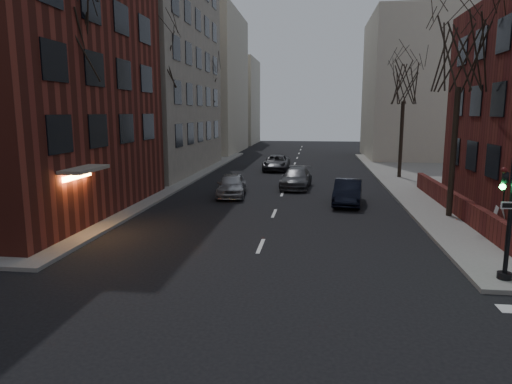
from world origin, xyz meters
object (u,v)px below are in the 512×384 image
at_px(traffic_signal, 507,224).
at_px(car_lane_far, 276,163).
at_px(streetlamp_far, 217,122).
at_px(tree_left_c, 206,84).
at_px(tree_right_b, 404,82).
at_px(tree_left_a, 65,37).
at_px(car_lane_gray, 296,178).
at_px(tree_left_b, 158,59).
at_px(sandwich_board, 499,216).
at_px(parked_sedan, 348,192).
at_px(streetlamp_near, 149,129).
at_px(tree_right_a, 461,53).
at_px(car_lane_silver, 232,185).

relative_size(traffic_signal, car_lane_far, 0.81).
bearing_deg(streetlamp_far, tree_left_c, -106.70).
bearing_deg(tree_right_b, traffic_signal, -92.15).
height_order(tree_left_a, tree_right_b, tree_left_a).
xyz_separation_m(traffic_signal, tree_right_b, (0.86, 23.01, 5.68)).
xyz_separation_m(tree_left_a, car_lane_gray, (9.60, 12.41, -7.78)).
bearing_deg(tree_left_b, tree_left_a, -90.00).
bearing_deg(traffic_signal, tree_right_b, 87.85).
xyz_separation_m(tree_left_a, tree_left_c, (0.00, 26.00, -0.44)).
bearing_deg(traffic_signal, tree_left_a, 163.35).
distance_m(tree_left_a, sandwich_board, 20.79).
relative_size(tree_left_a, parked_sedan, 2.37).
height_order(tree_left_c, parked_sedan, tree_left_c).
relative_size(parked_sedan, car_lane_far, 0.88).
height_order(car_lane_gray, sandwich_board, car_lane_gray).
distance_m(streetlamp_near, car_lane_far, 16.11).
bearing_deg(car_lane_gray, tree_left_a, -123.41).
xyz_separation_m(streetlamp_near, parked_sedan, (12.20, -1.00, -3.52)).
bearing_deg(tree_right_a, tree_left_a, -167.20).
bearing_deg(tree_right_a, traffic_signal, -95.47).
bearing_deg(car_lane_silver, tree_left_c, 102.19).
height_order(tree_left_a, car_lane_gray, tree_left_a).
bearing_deg(car_lane_far, tree_left_c, 152.94).
distance_m(traffic_signal, tree_left_b, 24.87).
bearing_deg(traffic_signal, tree_right_a, 84.53).
xyz_separation_m(tree_left_c, streetlamp_near, (0.60, -18.00, -3.79)).
bearing_deg(traffic_signal, car_lane_gray, 112.28).
xyz_separation_m(traffic_signal, car_lane_far, (-9.37, 27.18, -1.22)).
distance_m(tree_right_b, sandwich_board, 17.61).
xyz_separation_m(tree_left_a, tree_right_b, (17.60, 18.00, -0.88)).
relative_size(tree_right_a, parked_sedan, 2.24).
height_order(tree_left_b, tree_right_b, tree_left_b).
bearing_deg(car_lane_silver, tree_right_b, 32.35).
xyz_separation_m(tree_right_b, car_lane_gray, (-8.00, -5.59, -6.89)).
relative_size(tree_left_a, car_lane_far, 2.07).
xyz_separation_m(tree_left_a, car_lane_silver, (5.68, 8.60, -7.75)).
relative_size(car_lane_gray, car_lane_far, 0.97).
distance_m(tree_left_c, car_lane_gray, 18.18).
bearing_deg(streetlamp_near, tree_left_c, 91.91).
relative_size(tree_right_b, car_lane_far, 1.85).
xyz_separation_m(tree_left_a, parked_sedan, (12.80, 7.00, -7.76)).
bearing_deg(car_lane_gray, sandwich_board, -43.45).
bearing_deg(car_lane_silver, tree_left_a, -129.29).
xyz_separation_m(tree_right_a, car_lane_far, (-10.23, 18.18, -7.34)).
height_order(tree_right_a, tree_right_b, tree_right_a).
relative_size(tree_left_c, tree_right_b, 1.06).
bearing_deg(tree_left_c, streetlamp_near, -88.09).
height_order(tree_right_a, car_lane_gray, tree_right_a).
bearing_deg(car_lane_far, tree_right_a, -60.26).
distance_m(tree_right_b, streetlamp_far, 20.01).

